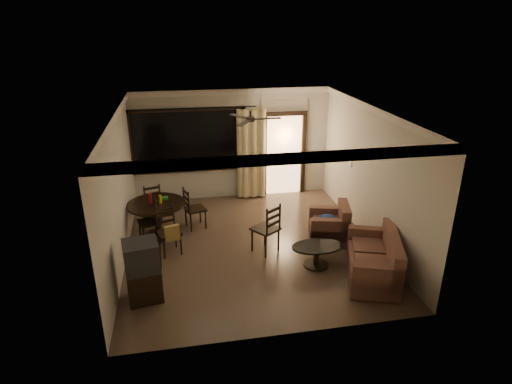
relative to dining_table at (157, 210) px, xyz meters
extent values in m
plane|color=#7F6651|center=(1.89, -0.81, -0.60)|extent=(5.50, 5.50, 0.00)
plane|color=beige|center=(1.89, 1.94, 0.80)|extent=(5.00, 0.00, 5.00)
plane|color=beige|center=(1.89, -3.56, 0.80)|extent=(5.00, 0.00, 5.00)
plane|color=beige|center=(-0.61, -0.81, 0.80)|extent=(0.00, 5.50, 5.50)
plane|color=beige|center=(4.39, -0.81, 0.80)|extent=(0.00, 5.50, 5.50)
plane|color=white|center=(1.89, -0.81, 2.20)|extent=(5.50, 5.50, 0.00)
cube|color=black|center=(0.79, 1.91, 0.97)|extent=(2.70, 0.04, 1.45)
cylinder|color=black|center=(0.89, 1.82, 1.78)|extent=(3.20, 0.03, 0.03)
cube|color=#FFC684|center=(3.24, 1.89, 0.45)|extent=(0.91, 0.03, 2.08)
cube|color=white|center=(4.37, 0.24, 0.70)|extent=(0.02, 0.18, 0.12)
cylinder|color=black|center=(1.89, -0.81, 2.14)|extent=(0.03, 0.03, 0.12)
cylinder|color=black|center=(1.89, -0.81, 2.05)|extent=(0.16, 0.16, 0.08)
cylinder|color=black|center=(0.00, 0.00, 0.14)|extent=(1.22, 1.22, 0.04)
cylinder|color=black|center=(0.00, 0.00, -0.22)|extent=(0.12, 0.12, 0.71)
cylinder|color=black|center=(0.00, 0.00, -0.59)|extent=(0.61, 0.61, 0.03)
cylinder|color=maroon|center=(-0.11, 0.02, 0.27)|extent=(0.06, 0.06, 0.22)
cylinder|color=gold|center=(0.09, -0.03, 0.25)|extent=(0.06, 0.06, 0.18)
cube|color=#288734|center=(0.18, 0.18, 0.19)|extent=(0.14, 0.10, 0.05)
cube|color=black|center=(-0.16, -0.25, -0.15)|extent=(0.52, 0.52, 0.04)
cube|color=black|center=(0.81, 0.25, -0.15)|extent=(0.52, 0.52, 0.04)
cube|color=black|center=(0.25, -0.81, -0.15)|extent=(0.52, 0.52, 0.04)
cube|color=#AB8E49|center=(0.32, -1.03, -0.05)|extent=(0.29, 0.16, 0.32)
cube|color=black|center=(-0.16, 0.76, -0.15)|extent=(0.52, 0.52, 0.04)
cube|color=black|center=(-0.16, -2.27, -0.32)|extent=(0.62, 0.58, 0.56)
cube|color=black|center=(-0.16, -2.27, 0.21)|extent=(0.62, 0.58, 0.50)
cube|color=black|center=(0.11, -2.22, 0.21)|extent=(0.09, 0.40, 0.34)
cube|color=#4A2322|center=(3.84, -2.36, -0.39)|extent=(1.30, 1.74, 0.39)
cube|color=#4A2322|center=(4.14, -2.46, -0.07)|extent=(0.70, 1.53, 0.63)
cube|color=#4A2322|center=(3.61, -3.01, -0.19)|extent=(0.84, 0.44, 0.49)
cube|color=#4A2322|center=(4.07, -1.71, -0.19)|extent=(0.84, 0.44, 0.49)
cube|color=#4A2322|center=(3.79, -2.34, -0.16)|extent=(1.00, 1.48, 0.12)
cube|color=#4A2322|center=(3.54, -0.86, -0.40)|extent=(0.96, 0.96, 0.37)
cube|color=#4A2322|center=(3.83, -0.93, -0.09)|extent=(0.37, 0.81, 0.61)
cube|color=#4A2322|center=(3.46, -1.16, -0.21)|extent=(0.81, 0.35, 0.47)
cube|color=#4A2322|center=(3.61, -0.56, -0.21)|extent=(0.81, 0.35, 0.47)
cube|color=#4A2322|center=(3.49, -0.85, -0.18)|extent=(0.69, 0.72, 0.11)
ellipsoid|color=navy|center=(3.49, -0.85, -0.08)|extent=(0.34, 0.28, 0.10)
ellipsoid|color=black|center=(2.98, -1.80, -0.19)|extent=(0.97, 0.58, 0.03)
cylinder|color=black|center=(2.98, -1.80, -0.40)|extent=(0.11, 0.11, 0.39)
cylinder|color=black|center=(2.98, -1.80, -0.58)|extent=(0.47, 0.47, 0.03)
cube|color=black|center=(2.13, -1.07, -0.10)|extent=(0.65, 0.65, 0.04)
camera|label=1|loc=(0.57, -8.51, 3.76)|focal=30.00mm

